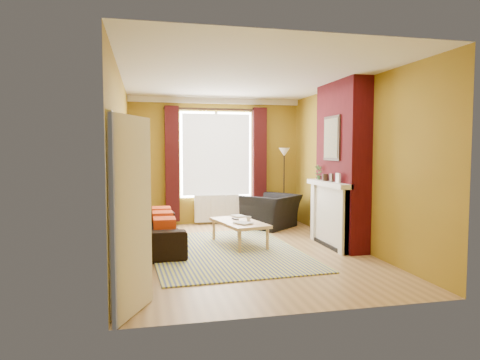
# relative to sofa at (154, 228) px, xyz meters

# --- Properties ---
(ground) EXTENTS (5.50, 5.50, 0.00)m
(ground) POSITION_rel_sofa_xyz_m (1.42, -0.59, -0.33)
(ground) COLOR olive
(ground) RESTS_ON ground
(room_walls) EXTENTS (3.82, 5.54, 2.83)m
(room_walls) POSITION_rel_sofa_xyz_m (2.05, -0.31, 1.05)
(room_walls) COLOR olive
(room_walls) RESTS_ON ground
(striped_rug) EXTENTS (2.53, 3.38, 0.02)m
(striped_rug) POSITION_rel_sofa_xyz_m (1.13, -0.56, -0.32)
(striped_rug) COLOR #354692
(striped_rug) RESTS_ON ground
(sofa) EXTENTS (0.93, 2.27, 0.66)m
(sofa) POSITION_rel_sofa_xyz_m (0.00, 0.00, 0.00)
(sofa) COLOR black
(sofa) RESTS_ON ground
(armchair) EXTENTS (1.44, 1.43, 0.71)m
(armchair) POSITION_rel_sofa_xyz_m (2.47, 1.34, 0.02)
(armchair) COLOR black
(armchair) RESTS_ON ground
(coffee_table) EXTENTS (0.88, 1.36, 0.42)m
(coffee_table) POSITION_rel_sofa_xyz_m (1.45, -0.14, 0.05)
(coffee_table) COLOR tan
(coffee_table) RESTS_ON ground
(wicker_stool) EXTENTS (0.42, 0.42, 0.45)m
(wicker_stool) POSITION_rel_sofa_xyz_m (2.13, 1.81, -0.10)
(wicker_stool) COLOR olive
(wicker_stool) RESTS_ON ground
(floor_lamp) EXTENTS (0.25, 0.25, 1.70)m
(floor_lamp) POSITION_rel_sofa_xyz_m (2.89, 1.75, 1.01)
(floor_lamp) COLOR black
(floor_lamp) RESTS_ON ground
(book_a) EXTENTS (0.34, 0.36, 0.03)m
(book_a) POSITION_rel_sofa_xyz_m (1.36, -0.48, 0.10)
(book_a) COLOR #999999
(book_a) RESTS_ON coffee_table
(book_b) EXTENTS (0.27, 0.32, 0.02)m
(book_b) POSITION_rel_sofa_xyz_m (1.45, 0.33, 0.10)
(book_b) COLOR #999999
(book_b) RESTS_ON coffee_table
(mug) EXTENTS (0.11, 0.11, 0.09)m
(mug) POSITION_rel_sofa_xyz_m (1.61, -0.19, 0.13)
(mug) COLOR #999999
(mug) RESTS_ON coffee_table
(tv_remote) EXTENTS (0.11, 0.17, 0.02)m
(tv_remote) POSITION_rel_sofa_xyz_m (1.42, 0.04, 0.10)
(tv_remote) COLOR #232326
(tv_remote) RESTS_ON coffee_table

